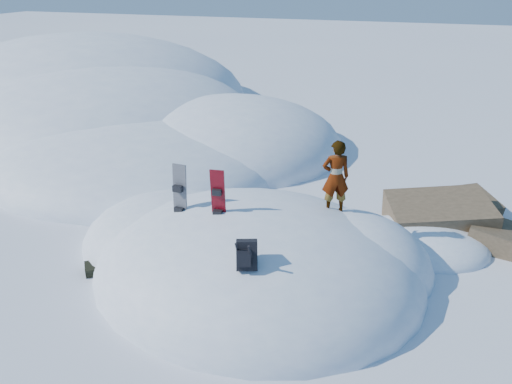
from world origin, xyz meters
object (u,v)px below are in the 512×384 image
(backpack, at_px, (246,255))
(snowboard_dark, at_px, (180,201))
(person, at_px, (336,177))
(snowboard_red, at_px, (218,204))

(backpack, bearing_deg, snowboard_dark, 123.33)
(backpack, height_order, person, person)
(snowboard_red, xyz_separation_m, backpack, (1.10, -1.37, -0.17))
(snowboard_red, bearing_deg, person, 26.13)
(backpack, bearing_deg, person, 49.98)
(snowboard_red, bearing_deg, snowboard_dark, 165.74)
(snowboard_red, relative_size, person, 0.97)
(backpack, relative_size, person, 0.38)
(backpack, xyz_separation_m, person, (0.98, 2.72, 0.52))
(snowboard_dark, relative_size, backpack, 2.74)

